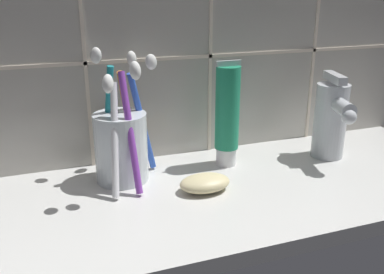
# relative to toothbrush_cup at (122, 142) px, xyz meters

# --- Properties ---
(sink_counter) EXTENTS (0.76, 0.29, 0.02)m
(sink_counter) POSITION_rel_toothbrush_cup_xyz_m (0.14, -0.07, -0.07)
(sink_counter) COLOR silver
(sink_counter) RESTS_ON ground
(tile_wall_backsplash) EXTENTS (0.86, 0.02, 0.46)m
(tile_wall_backsplash) POSITION_rel_toothbrush_cup_xyz_m (0.14, 0.07, 0.15)
(tile_wall_backsplash) COLOR #B7B2A8
(tile_wall_backsplash) RESTS_ON ground
(toothbrush_cup) EXTENTS (0.10, 0.13, 0.18)m
(toothbrush_cup) POSITION_rel_toothbrush_cup_xyz_m (0.00, 0.00, 0.00)
(toothbrush_cup) COLOR silver
(toothbrush_cup) RESTS_ON sink_counter
(toothpaste_tube) EXTENTS (0.04, 0.04, 0.16)m
(toothpaste_tube) POSITION_rel_toothbrush_cup_xyz_m (0.16, 0.00, 0.02)
(toothpaste_tube) COLOR white
(toothpaste_tube) RESTS_ON sink_counter
(sink_faucet) EXTENTS (0.05, 0.10, 0.13)m
(sink_faucet) POSITION_rel_toothbrush_cup_xyz_m (0.32, -0.03, 0.01)
(sink_faucet) COLOR silver
(sink_faucet) RESTS_ON sink_counter
(soap_bar) EXTENTS (0.07, 0.05, 0.02)m
(soap_bar) POSITION_rel_toothbrush_cup_xyz_m (0.09, -0.08, -0.04)
(soap_bar) COLOR beige
(soap_bar) RESTS_ON sink_counter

